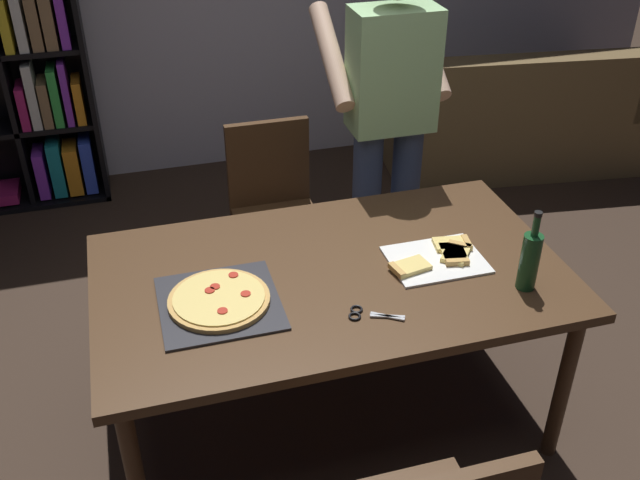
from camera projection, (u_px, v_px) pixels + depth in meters
name	position (u px, v px, depth m)	size (l,w,h in m)	color
ground_plane	(330.00, 414.00, 3.12)	(12.00, 12.00, 0.00)	#38281E
dining_table	(331.00, 286.00, 2.75)	(1.76, 1.03, 0.75)	#4C331E
chair_far_side	(274.00, 201.00, 3.66)	(0.42, 0.42, 0.90)	#472D19
couch	(510.00, 122.00, 5.01)	(1.79, 1.05, 0.85)	brown
person_serving_pizza	(389.00, 116.00, 3.34)	(0.55, 0.54, 1.75)	#38476B
pepperoni_pizza_on_tray	(219.00, 301.00, 2.54)	(0.42, 0.42, 0.04)	#2D2D33
pizza_slices_on_towel	(440.00, 257.00, 2.78)	(0.38, 0.28, 0.03)	white
wine_bottle	(530.00, 260.00, 2.57)	(0.07, 0.07, 0.32)	#194723
kitchen_scissors	(367.00, 314.00, 2.50)	(0.20, 0.13, 0.01)	silver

